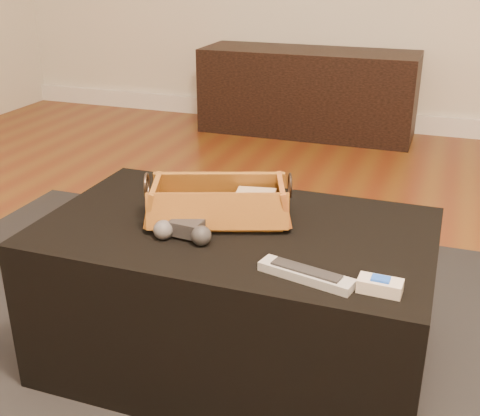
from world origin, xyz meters
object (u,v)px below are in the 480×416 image
(tv_remote, at_px, (211,214))
(game_controller, at_px, (184,231))
(cream_gadget, at_px, (380,285))
(silver_remote, at_px, (306,274))
(ottoman, at_px, (236,296))
(media_cabinet, at_px, (308,92))
(wicker_basket, at_px, (219,205))

(tv_remote, relative_size, game_controller, 1.30)
(cream_gadget, bearing_deg, silver_remote, 179.72)
(ottoman, bearing_deg, media_cabinet, 99.21)
(ottoman, height_order, game_controller, game_controller)
(media_cabinet, bearing_deg, ottoman, -80.79)
(silver_remote, xyz_separation_m, cream_gadget, (0.16, -0.00, 0.00))
(wicker_basket, bearing_deg, silver_remote, -37.93)
(silver_remote, bearing_deg, media_cabinet, 103.50)
(media_cabinet, distance_m, wicker_basket, 2.42)
(ottoman, distance_m, game_controller, 0.28)
(media_cabinet, height_order, tv_remote, media_cabinet)
(media_cabinet, relative_size, game_controller, 8.93)
(silver_remote, distance_m, cream_gadget, 0.16)
(cream_gadget, bearing_deg, wicker_basket, 153.06)
(media_cabinet, xyz_separation_m, cream_gadget, (0.78, -2.61, 0.18))
(tv_remote, distance_m, cream_gadget, 0.50)
(ottoman, distance_m, wicker_basket, 0.26)
(wicker_basket, relative_size, silver_remote, 1.87)
(media_cabinet, bearing_deg, game_controller, -83.20)
(tv_remote, xyz_separation_m, game_controller, (-0.02, -0.12, 0.00))
(ottoman, bearing_deg, game_controller, -126.73)
(media_cabinet, relative_size, silver_remote, 6.11)
(silver_remote, height_order, cream_gadget, cream_gadget)
(media_cabinet, distance_m, game_controller, 2.55)
(media_cabinet, bearing_deg, wicker_basket, -81.96)
(cream_gadget, bearing_deg, tv_remote, 155.68)
(media_cabinet, bearing_deg, tv_remote, -82.32)
(cream_gadget, bearing_deg, game_controller, 169.65)
(silver_remote, bearing_deg, wicker_basket, 142.07)
(ottoman, height_order, silver_remote, silver_remote)
(silver_remote, bearing_deg, tv_remote, 145.68)
(wicker_basket, xyz_separation_m, game_controller, (-0.04, -0.14, -0.02))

